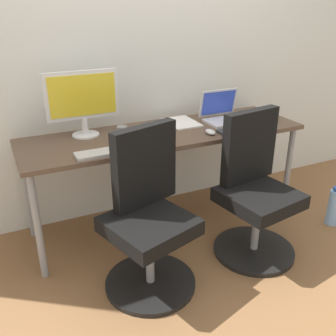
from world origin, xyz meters
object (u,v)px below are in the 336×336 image
at_px(coffee_mug, 267,116).
at_px(office_chair_right, 254,192).
at_px(desktop_monitor, 83,99).
at_px(open_laptop, 223,114).
at_px(office_chair_left, 148,219).
at_px(water_bottle_on_floor, 334,207).

bearing_deg(coffee_mug, office_chair_right, -133.03).
distance_m(desktop_monitor, open_laptop, 1.05).
distance_m(office_chair_right, desktop_monitor, 1.27).
bearing_deg(desktop_monitor, open_laptop, -5.69).
bearing_deg(coffee_mug, office_chair_left, -159.66).
relative_size(office_chair_left, open_laptop, 3.03).
height_order(water_bottle_on_floor, desktop_monitor, desktop_monitor).
distance_m(office_chair_left, desktop_monitor, 0.91).
relative_size(water_bottle_on_floor, open_laptop, 1.00).
height_order(office_chair_right, coffee_mug, office_chair_right).
relative_size(desktop_monitor, coffee_mug, 5.22).
xyz_separation_m(office_chair_left, coffee_mug, (1.15, 0.42, 0.35)).
height_order(water_bottle_on_floor, coffee_mug, coffee_mug).
bearing_deg(coffee_mug, water_bottle_on_floor, -52.00).
bearing_deg(open_laptop, office_chair_left, -145.58).
distance_m(water_bottle_on_floor, desktop_monitor, 1.98).
xyz_separation_m(water_bottle_on_floor, open_laptop, (-0.62, 0.62, 0.64)).
relative_size(office_chair_right, water_bottle_on_floor, 3.03).
height_order(office_chair_left, water_bottle_on_floor, office_chair_left).
height_order(office_chair_left, desktop_monitor, desktop_monitor).
relative_size(water_bottle_on_floor, coffee_mug, 3.37).
distance_m(office_chair_left, water_bottle_on_floor, 1.52).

